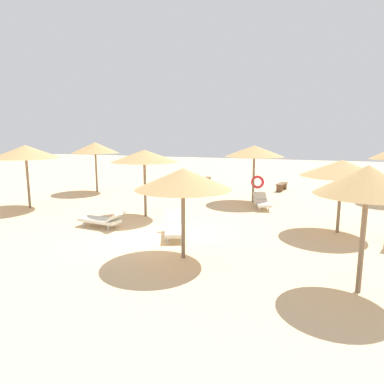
# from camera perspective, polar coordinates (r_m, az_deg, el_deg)

# --- Properties ---
(ground_plane) EXTENTS (80.00, 80.00, 0.00)m
(ground_plane) POSITION_cam_1_polar(r_m,az_deg,el_deg) (11.71, -5.09, -8.15)
(ground_plane) COLOR #DBBA8C
(parasol_0) EXTENTS (2.93, 2.93, 2.70)m
(parasol_0) POSITION_cam_1_polar(r_m,az_deg,el_deg) (13.23, 24.11, 3.71)
(parasol_0) COLOR #75604C
(parasol_0) RESTS_ON ground
(parasol_1) EXTENTS (2.89, 2.89, 2.94)m
(parasol_1) POSITION_cam_1_polar(r_m,az_deg,el_deg) (14.69, -8.10, 6.05)
(parasol_1) COLOR #75604C
(parasol_1) RESTS_ON ground
(parasol_2) EXTENTS (3.10, 3.10, 3.02)m
(parasol_2) POSITION_cam_1_polar(r_m,az_deg,el_deg) (18.01, 10.54, 6.77)
(parasol_2) COLOR #75604C
(parasol_2) RESTS_ON ground
(parasol_3) EXTENTS (2.78, 2.78, 2.65)m
(parasol_3) POSITION_cam_1_polar(r_m,az_deg,el_deg) (9.54, -1.53, 2.23)
(parasol_3) COLOR #75604C
(parasol_3) RESTS_ON ground
(parasol_5) EXTENTS (3.14, 3.14, 3.09)m
(parasol_5) POSITION_cam_1_polar(r_m,az_deg,el_deg) (18.17, -26.42, 6.13)
(parasol_5) COLOR #75604C
(parasol_5) RESTS_ON ground
(parasol_6) EXTENTS (2.91, 2.91, 3.11)m
(parasol_6) POSITION_cam_1_polar(r_m,az_deg,el_deg) (21.82, -16.12, 7.22)
(parasol_6) COLOR #75604C
(parasol_6) RESTS_ON ground
(parasol_8) EXTENTS (2.26, 2.26, 2.94)m
(parasol_8) POSITION_cam_1_polar(r_m,az_deg,el_deg) (8.27, 27.66, 1.71)
(parasol_8) COLOR #75604C
(parasol_8) RESTS_ON ground
(lounger_1) EXTENTS (1.95, 0.83, 0.69)m
(lounger_1) POSITION_cam_1_polar(r_m,az_deg,el_deg) (13.57, -14.97, -4.56)
(lounger_1) COLOR silver
(lounger_1) RESTS_ON ground
(lounger_2) EXTENTS (1.19, 2.01, 0.65)m
(lounger_2) POSITION_cam_1_polar(r_m,az_deg,el_deg) (16.98, 11.76, -1.60)
(lounger_2) COLOR silver
(lounger_2) RESTS_ON ground
(lounger_3) EXTENTS (1.33, 1.95, 0.81)m
(lounger_3) POSITION_cam_1_polar(r_m,az_deg,el_deg) (12.06, -3.05, -5.97)
(lounger_3) COLOR silver
(lounger_3) RESTS_ON ground
(bench_0) EXTENTS (0.64, 1.55, 0.49)m
(bench_0) POSITION_cam_1_polar(r_m,az_deg,el_deg) (22.41, 14.99, 1.09)
(bench_0) COLOR brown
(bench_0) RESTS_ON ground
(bench_1) EXTENTS (0.56, 1.53, 0.49)m
(bench_1) POSITION_cam_1_polar(r_m,az_deg,el_deg) (24.41, 2.49, 2.10)
(bench_1) COLOR brown
(bench_1) RESTS_ON ground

